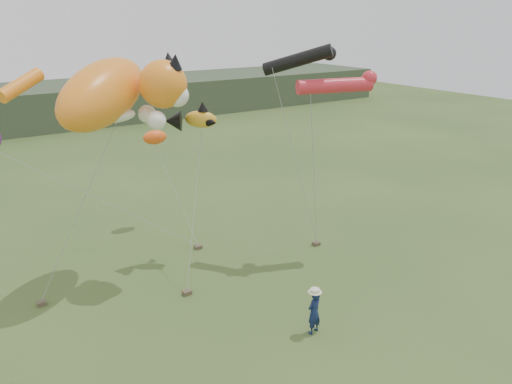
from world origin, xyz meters
TOP-DOWN VIEW (x-y plane):
  - ground at (0.00, 0.00)m, footprint 120.00×120.00m
  - festival_attendant at (1.35, -0.70)m, footprint 0.70×0.54m
  - sandbag_anchors at (-1.80, 5.21)m, footprint 15.10×6.04m
  - cat_kite at (-2.61, 7.10)m, footprint 6.86×5.28m
  - fish_kite at (0.73, 7.38)m, footprint 2.56×1.68m
  - tube_kites at (5.88, 4.39)m, footprint 4.39×3.31m
  - misc_kites at (-3.32, 13.19)m, footprint 8.72×2.84m

SIDE VIEW (x-z plane):
  - ground at x=0.00m, z-range 0.00..0.00m
  - sandbag_anchors at x=-1.80m, z-range 0.00..0.18m
  - festival_attendant at x=1.35m, z-range 0.00..1.72m
  - misc_kites at x=-3.32m, z-range 4.45..5.96m
  - fish_kite at x=0.73m, z-range 6.05..7.27m
  - cat_kite at x=-2.61m, z-range 6.35..9.92m
  - tube_kites at x=5.88m, z-range 7.53..9.68m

